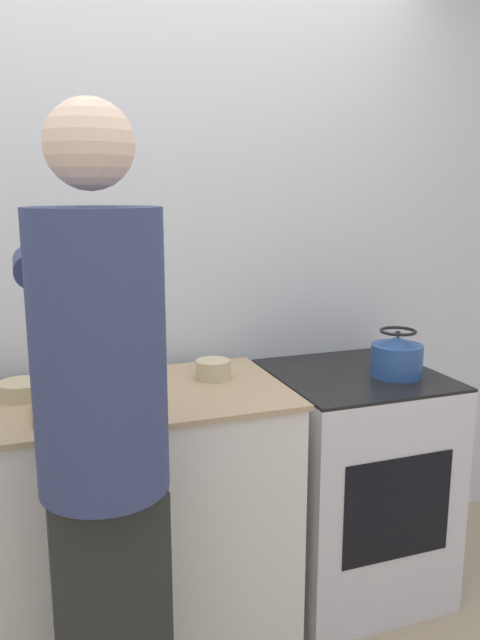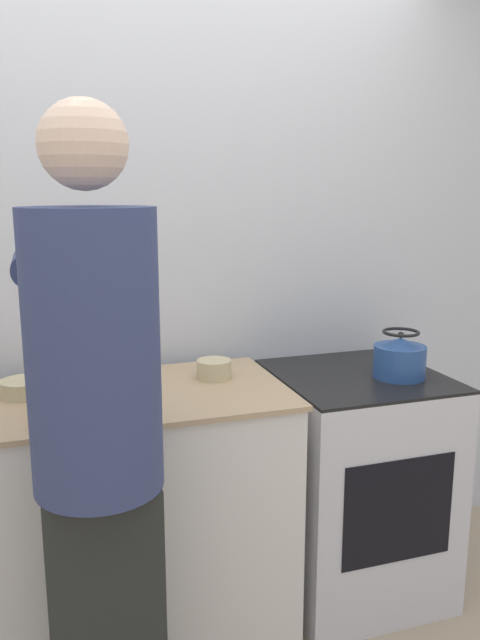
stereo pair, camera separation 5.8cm
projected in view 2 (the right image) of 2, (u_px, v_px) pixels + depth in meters
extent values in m
cube|color=silver|center=(132.00, 270.00, 2.46)|extent=(8.00, 0.05, 2.60)
cube|color=silver|center=(60.00, 531.00, 2.15)|extent=(1.57, 0.61, 0.91)
cube|color=tan|center=(52.00, 403.00, 2.06)|extent=(1.59, 0.63, 0.02)
cube|color=silver|center=(354.00, 483.00, 2.52)|extent=(0.63, 0.65, 0.89)
cube|color=black|center=(358.00, 376.00, 2.43)|extent=(0.63, 0.65, 0.01)
cube|color=black|center=(398.00, 511.00, 2.21)|extent=(0.44, 0.01, 0.39)
cube|color=#252724|center=(107.00, 629.00, 1.71)|extent=(0.30, 0.18, 0.86)
cylinder|color=navy|center=(94.00, 352.00, 1.55)|extent=(0.33, 0.33, 0.71)
sphere|color=beige|center=(83.00, 144.00, 1.45)|extent=(0.21, 0.21, 0.21)
cylinder|color=navy|center=(29.00, 265.00, 1.74)|extent=(0.09, 0.30, 0.09)
cylinder|color=navy|center=(130.00, 262.00, 1.83)|extent=(0.09, 0.30, 0.09)
cube|color=#A87A4C|center=(83.00, 409.00, 1.95)|extent=(0.31, 0.19, 0.02)
cube|color=silver|center=(94.00, 402.00, 1.98)|extent=(0.14, 0.05, 0.01)
cube|color=black|center=(57.00, 404.00, 1.96)|extent=(0.09, 0.04, 0.01)
cylinder|color=#284C8C|center=(399.00, 362.00, 2.37)|extent=(0.20, 0.20, 0.12)
cone|color=#284C8C|center=(400.00, 342.00, 2.36)|extent=(0.16, 0.16, 0.03)
sphere|color=black|center=(401.00, 335.00, 2.35)|extent=(0.02, 0.02, 0.02)
torus|color=black|center=(401.00, 332.00, 2.35)|extent=(0.14, 0.14, 0.01)
cylinder|color=#C6B789|center=(214.00, 369.00, 2.29)|extent=(0.13, 0.13, 0.07)
cylinder|color=#C6B789|center=(24.00, 388.00, 2.10)|extent=(0.15, 0.15, 0.06)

